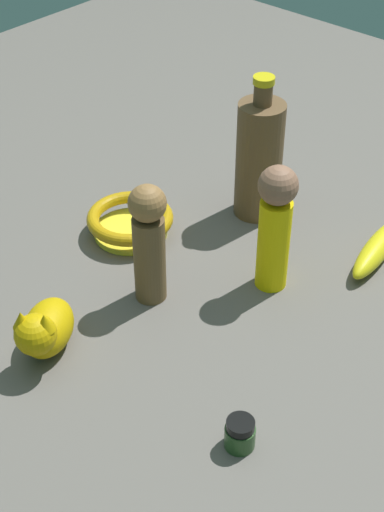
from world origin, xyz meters
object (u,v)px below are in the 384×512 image
(banana, at_px, (377,249))
(person_figure_adult, at_px, (275,224))
(bowl, at_px, (130,221))
(nail_polish_jar, at_px, (240,434))
(bottle_tall, at_px, (259,158))
(cat_figurine, at_px, (44,329))
(person_figure_child, at_px, (149,241))

(banana, distance_m, person_figure_adult, 0.20)
(bowl, height_order, person_figure_adult, person_figure_adult)
(nail_polish_jar, bearing_deg, banana, 99.20)
(bowl, relative_size, person_figure_adult, 0.69)
(banana, height_order, bottle_tall, bottle_tall)
(cat_figurine, bearing_deg, banana, 64.55)
(bowl, height_order, bottle_tall, bottle_tall)
(banana, height_order, person_figure_child, person_figure_child)
(cat_figurine, height_order, bottle_tall, bottle_tall)
(banana, distance_m, bottle_tall, 0.24)
(nail_polish_jar, distance_m, cat_figurine, 0.30)
(bowl, distance_m, person_figure_child, 0.18)
(nail_polish_jar, height_order, bottle_tall, bottle_tall)
(bottle_tall, bearing_deg, bowl, -121.03)
(cat_figurine, relative_size, person_figure_child, 0.67)
(banana, xyz_separation_m, bowl, (-0.33, -0.21, 0.01))
(bowl, xyz_separation_m, person_figure_child, (0.13, -0.09, 0.08))
(person_figure_adult, bearing_deg, nail_polish_jar, -59.64)
(person_figure_adult, bearing_deg, bottle_tall, 134.69)
(person_figure_child, bearing_deg, bowl, 146.27)
(bottle_tall, bearing_deg, banana, 5.96)
(cat_figurine, distance_m, person_figure_adult, 0.35)
(person_figure_child, bearing_deg, person_figure_adult, 50.90)
(nail_polish_jar, distance_m, bottle_tall, 0.50)
(person_figure_child, relative_size, person_figure_adult, 0.94)
(person_figure_adult, bearing_deg, banana, 61.24)
(cat_figurine, height_order, person_figure_child, person_figure_child)
(bowl, bearing_deg, cat_figurine, -67.95)
(banana, xyz_separation_m, person_figure_child, (-0.20, -0.30, 0.08))
(banana, bearing_deg, person_figure_adult, -37.56)
(nail_polish_jar, bearing_deg, cat_figurine, -170.07)
(person_figure_child, distance_m, person_figure_adult, 0.18)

